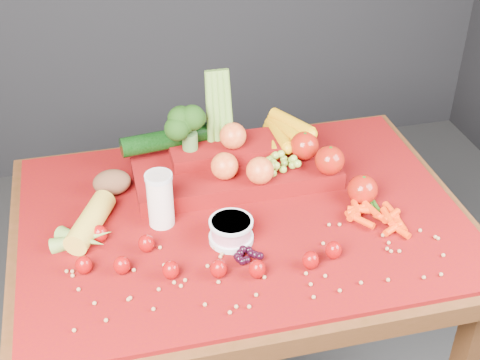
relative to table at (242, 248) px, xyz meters
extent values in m
cube|color=#35200C|center=(0.00, 0.00, 0.07)|extent=(1.10, 0.80, 0.05)
cube|color=#35200C|center=(-0.48, 0.33, -0.31)|extent=(0.06, 0.06, 0.70)
cube|color=#35200C|center=(0.48, 0.33, -0.31)|extent=(0.06, 0.06, 0.70)
cube|color=#6B0C03|center=(0.00, 0.00, 0.10)|extent=(1.05, 0.75, 0.01)
cylinder|color=silver|center=(-0.19, 0.01, 0.18)|extent=(0.06, 0.06, 0.14)
cylinder|color=silver|center=(-0.19, 0.01, 0.24)|extent=(0.06, 0.06, 0.01)
cylinder|color=silver|center=(-0.05, -0.09, 0.11)|extent=(0.10, 0.10, 0.01)
cylinder|color=pink|center=(-0.05, -0.09, 0.14)|extent=(0.09, 0.09, 0.04)
cylinder|color=silver|center=(-0.05, -0.09, 0.16)|extent=(0.10, 0.10, 0.01)
ellipsoid|color=maroon|center=(-0.24, -0.08, 0.13)|extent=(0.04, 0.04, 0.04)
cone|color=#114E0E|center=(-0.24, -0.08, 0.15)|extent=(0.03, 0.03, 0.01)
ellipsoid|color=maroon|center=(-0.30, -0.14, 0.13)|extent=(0.04, 0.04, 0.04)
cone|color=#114E0E|center=(-0.30, -0.14, 0.15)|extent=(0.03, 0.03, 0.01)
ellipsoid|color=maroon|center=(-0.20, -0.18, 0.13)|extent=(0.04, 0.04, 0.04)
cone|color=#114E0E|center=(-0.20, -0.18, 0.15)|extent=(0.03, 0.03, 0.01)
ellipsoid|color=maroon|center=(-0.10, -0.20, 0.13)|extent=(0.04, 0.04, 0.04)
cone|color=#114E0E|center=(-0.10, -0.20, 0.15)|extent=(0.03, 0.03, 0.01)
ellipsoid|color=maroon|center=(-0.02, -0.22, 0.13)|extent=(0.04, 0.04, 0.04)
cone|color=#114E0E|center=(-0.02, -0.22, 0.15)|extent=(0.03, 0.03, 0.01)
ellipsoid|color=maroon|center=(0.10, -0.22, 0.13)|extent=(0.04, 0.04, 0.04)
cone|color=#114E0E|center=(0.10, -0.22, 0.15)|extent=(0.03, 0.03, 0.01)
ellipsoid|color=maroon|center=(-0.18, 0.02, 0.13)|extent=(0.04, 0.04, 0.04)
cone|color=#114E0E|center=(-0.18, 0.02, 0.15)|extent=(0.03, 0.03, 0.01)
ellipsoid|color=maroon|center=(-0.34, -0.02, 0.13)|extent=(0.04, 0.04, 0.04)
cone|color=#114E0E|center=(-0.34, -0.02, 0.15)|extent=(0.03, 0.03, 0.01)
ellipsoid|color=maroon|center=(0.16, -0.20, 0.13)|extent=(0.04, 0.04, 0.04)
cone|color=#114E0E|center=(0.16, -0.20, 0.15)|extent=(0.03, 0.03, 0.01)
ellipsoid|color=maroon|center=(-0.38, -0.12, 0.13)|extent=(0.04, 0.04, 0.04)
cone|color=#114E0E|center=(-0.38, -0.12, 0.15)|extent=(0.03, 0.03, 0.01)
cylinder|color=gold|center=(-0.36, 0.02, 0.13)|extent=(0.13, 0.19, 0.06)
ellipsoid|color=brown|center=(-0.30, 0.16, 0.14)|extent=(0.10, 0.07, 0.07)
cube|color=#6B0C03|center=(0.02, 0.15, 0.13)|extent=(0.52, 0.22, 0.04)
cube|color=#6B0C03|center=(0.00, 0.20, 0.17)|extent=(0.28, 0.12, 0.03)
sphere|color=#A70B09|center=(0.24, 0.06, 0.19)|extent=(0.08, 0.08, 0.08)
sphere|color=#A70B09|center=(0.30, -0.02, 0.14)|extent=(0.08, 0.08, 0.08)
sphere|color=#A70B09|center=(0.20, 0.14, 0.19)|extent=(0.08, 0.08, 0.08)
sphere|color=#BA3016|center=(-0.02, 0.10, 0.19)|extent=(0.07, 0.07, 0.07)
sphere|color=#BA3016|center=(0.06, 0.06, 0.19)|extent=(0.07, 0.07, 0.07)
sphere|color=#BA3016|center=(0.02, 0.18, 0.22)|extent=(0.07, 0.07, 0.07)
cylinder|color=#C38C0B|center=(0.13, 0.22, 0.17)|extent=(0.06, 0.15, 0.04)
cylinder|color=#C38C0B|center=(0.15, 0.22, 0.18)|extent=(0.04, 0.15, 0.04)
cylinder|color=#C38C0B|center=(0.17, 0.22, 0.20)|extent=(0.07, 0.15, 0.04)
cylinder|color=#C38C0B|center=(0.19, 0.22, 0.21)|extent=(0.10, 0.15, 0.04)
cylinder|color=#3F662D|center=(-0.09, 0.20, 0.21)|extent=(0.04, 0.04, 0.04)
cylinder|color=olive|center=(-0.03, 0.24, 0.26)|extent=(0.03, 0.06, 0.22)
cylinder|color=olive|center=(-0.01, 0.24, 0.26)|extent=(0.02, 0.06, 0.22)
cylinder|color=olive|center=(0.01, 0.24, 0.26)|extent=(0.02, 0.06, 0.22)
cylinder|color=olive|center=(0.02, 0.24, 0.26)|extent=(0.03, 0.06, 0.22)
cylinder|color=black|center=(-0.14, 0.24, 0.20)|extent=(0.25, 0.08, 0.05)
camera|label=1|loc=(-0.31, -1.25, 1.09)|focal=50.00mm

